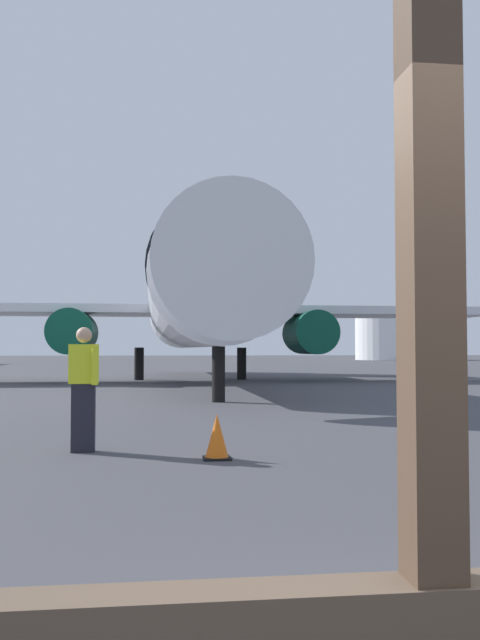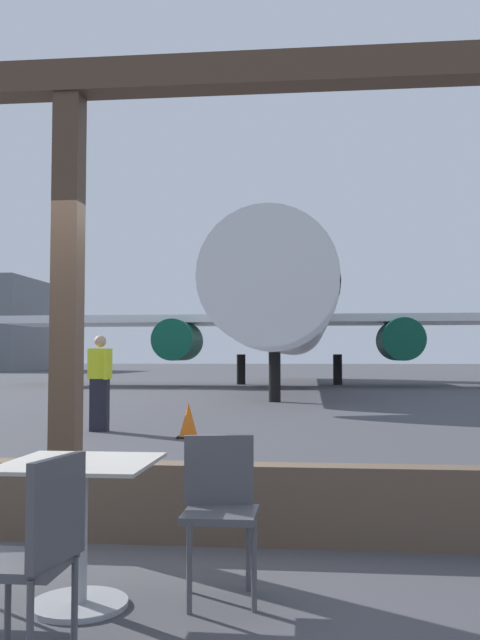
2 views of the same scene
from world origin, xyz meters
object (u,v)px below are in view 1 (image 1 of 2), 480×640
object	(u,v)px
traffic_cone	(217,438)
fuel_storage_tank	(387,338)
airplane	(194,302)
ground_crew_worker	(84,387)

from	to	relation	value
traffic_cone	fuel_storage_tank	distance (m)	84.65
airplane	ground_crew_worker	distance (m)	20.06
traffic_cone	fuel_storage_tank	xyz separation A→B (m)	(30.03, 79.10, 2.61)
airplane	traffic_cone	distance (m)	20.84
ground_crew_worker	fuel_storage_tank	size ratio (longest dim) A/B	0.21
airplane	fuel_storage_tank	xyz separation A→B (m)	(29.10, 58.52, -0.56)
airplane	traffic_cone	world-z (taller)	airplane
ground_crew_worker	traffic_cone	distance (m)	2.09
airplane	ground_crew_worker	bearing A→B (deg)	-97.87
traffic_cone	ground_crew_worker	bearing A→B (deg)	154.26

